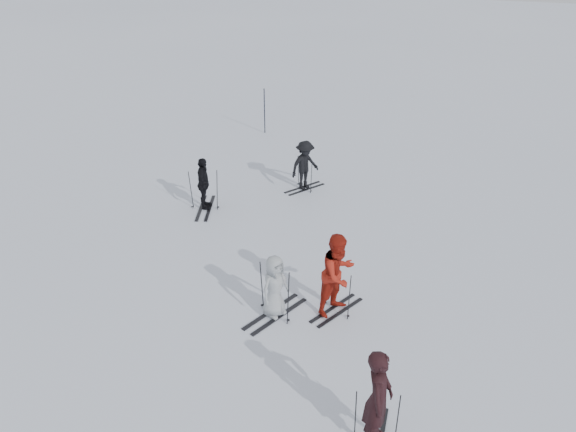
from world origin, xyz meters
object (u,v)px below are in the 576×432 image
at_px(skier_uphill_far, 305,166).
at_px(skier_grey, 275,287).
at_px(skier_near_dark, 378,400).
at_px(skier_red, 338,275).
at_px(skier_uphill_left, 204,184).
at_px(piste_marker, 265,111).

bearing_deg(skier_uphill_far, skier_grey, -134.53).
bearing_deg(skier_near_dark, skier_grey, 42.85).
bearing_deg(skier_red, skier_near_dark, -128.69).
bearing_deg(skier_uphill_left, skier_grey, -155.38).
relative_size(skier_near_dark, skier_grey, 1.28).
bearing_deg(skier_uphill_far, skier_uphill_left, 167.57).
distance_m(skier_uphill_far, piste_marker, 5.92).
height_order(skier_red, piste_marker, skier_red).
bearing_deg(skier_grey, skier_near_dark, -110.75).
relative_size(skier_grey, skier_uphill_left, 0.92).
xyz_separation_m(skier_near_dark, skier_grey, (-2.88, 2.81, -0.21)).
bearing_deg(piste_marker, skier_uphill_far, -55.88).
xyz_separation_m(skier_grey, piste_marker, (-4.73, 11.74, 0.19)).
relative_size(skier_red, skier_uphill_left, 1.20).
height_order(skier_uphill_far, piste_marker, piste_marker).
relative_size(skier_uphill_left, skier_uphill_far, 0.99).
height_order(skier_uphill_left, piste_marker, piste_marker).
height_order(skier_red, skier_uphill_left, skier_red).
relative_size(skier_near_dark, skier_uphill_left, 1.17).
bearing_deg(skier_near_dark, piste_marker, 24.69).
bearing_deg(skier_red, skier_uphill_left, 81.03).
bearing_deg(skier_uphill_left, skier_uphill_far, -63.69).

